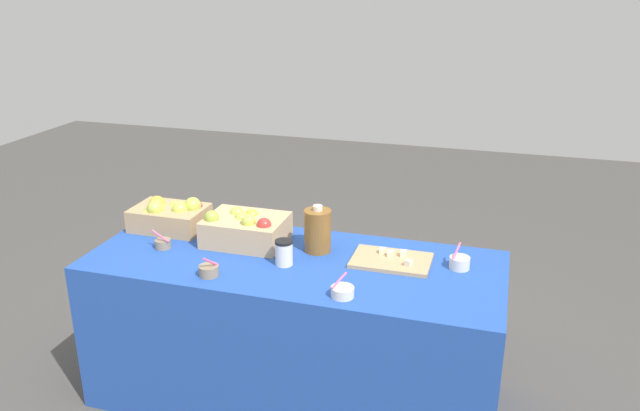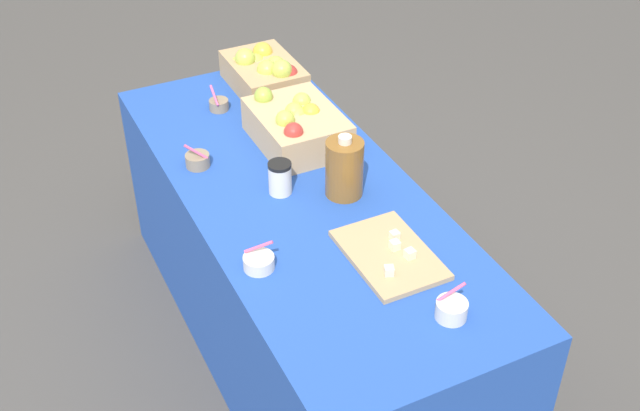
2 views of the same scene
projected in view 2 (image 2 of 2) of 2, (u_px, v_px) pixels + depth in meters
name	position (u px, v px, depth m)	size (l,w,h in m)	color
ground_plane	(303.00, 343.00, 3.21)	(10.00, 10.00, 0.00)	#474442
table	(301.00, 272.00, 2.99)	(1.90, 0.76, 0.74)	#234CAD
apple_crate_left	(264.00, 72.00, 3.31)	(0.37, 0.25, 0.17)	tan
apple_crate_middle	(296.00, 125.00, 2.97)	(0.38, 0.29, 0.17)	tan
cutting_board_front	(390.00, 255.00, 2.49)	(0.35, 0.24, 0.05)	tan
sample_bowl_near	(259.00, 262.00, 2.44)	(0.09, 0.10, 0.09)	silver
sample_bowl_mid	(451.00, 309.00, 2.27)	(0.09, 0.09, 0.11)	silver
sample_bowl_far	(198.00, 160.00, 2.88)	(0.09, 0.09, 0.10)	gray
sample_bowl_extra	(219.00, 104.00, 3.20)	(0.09, 0.08, 0.09)	gray
cider_jug	(344.00, 168.00, 2.70)	(0.13, 0.13, 0.23)	brown
coffee_cup	(280.00, 178.00, 2.73)	(0.08, 0.08, 0.12)	silver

